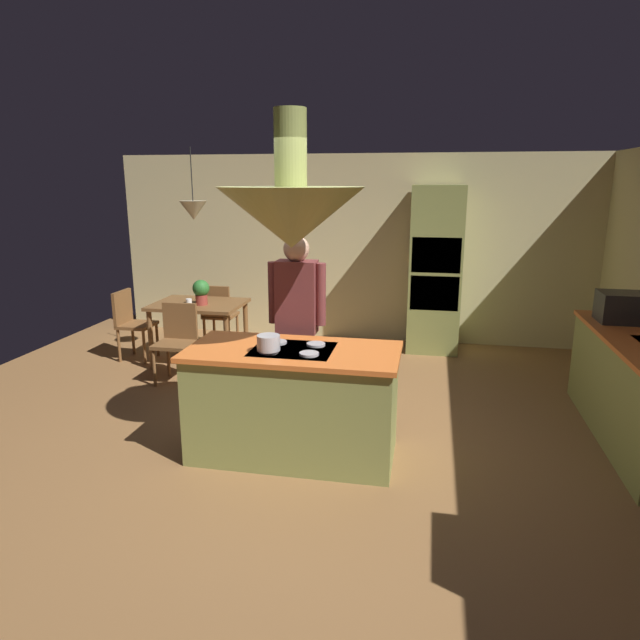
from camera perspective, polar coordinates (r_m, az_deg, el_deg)
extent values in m
plane|color=olive|center=(4.97, -2.08, -12.33)|extent=(8.16, 8.16, 0.00)
cube|color=beige|center=(7.90, 3.63, 7.24)|extent=(6.80, 0.10, 2.55)
cube|color=#8C934C|center=(4.61, -2.70, -8.59)|extent=(1.63, 0.76, 0.87)
cube|color=orange|center=(4.46, -2.77, -3.21)|extent=(1.69, 0.82, 0.04)
cube|color=black|center=(4.45, -2.77, -3.02)|extent=(0.64, 0.52, 0.01)
cylinder|color=#B2B2B7|center=(4.37, -5.22, -3.19)|extent=(0.15, 0.15, 0.02)
cylinder|color=#B2B2B7|center=(4.29, -1.11, -3.45)|extent=(0.15, 0.15, 0.02)
cylinder|color=#B2B2B7|center=(4.61, -4.32, -2.26)|extent=(0.15, 0.15, 0.02)
cylinder|color=#B2B2B7|center=(4.54, -0.41, -2.49)|extent=(0.15, 0.15, 0.02)
cube|color=#8C934C|center=(5.54, 29.71, -6.56)|extent=(0.62, 2.19, 0.87)
cube|color=#8C934C|center=(7.46, 11.61, 5.01)|extent=(0.66, 0.62, 2.15)
cube|color=black|center=(7.15, 11.70, 6.46)|extent=(0.60, 0.04, 0.44)
cube|color=black|center=(7.22, 11.52, 2.69)|extent=(0.60, 0.04, 0.44)
cube|color=brown|center=(6.96, -12.23, 1.55)|extent=(1.07, 0.81, 0.04)
cylinder|color=brown|center=(6.95, -16.78, -1.97)|extent=(0.06, 0.06, 0.72)
cylinder|color=brown|center=(6.57, -9.43, -2.48)|extent=(0.06, 0.06, 0.72)
cylinder|color=brown|center=(7.55, -14.36, -0.58)|extent=(0.06, 0.06, 0.72)
cylinder|color=brown|center=(7.19, -7.52, -0.96)|extent=(0.06, 0.06, 0.72)
cylinder|color=tan|center=(5.28, -3.23, -5.68)|extent=(0.14, 0.14, 0.85)
cylinder|color=tan|center=(5.24, -1.32, -5.82)|extent=(0.14, 0.14, 0.85)
cube|color=brown|center=(5.05, -2.36, 2.34)|extent=(0.36, 0.22, 0.66)
cylinder|color=brown|center=(5.10, -4.77, 2.79)|extent=(0.09, 0.09, 0.56)
cylinder|color=brown|center=(5.00, 0.09, 2.61)|extent=(0.09, 0.09, 0.56)
sphere|color=tan|center=(4.98, -2.41, 7.22)|extent=(0.23, 0.23, 0.23)
cone|color=#8C934C|center=(4.27, -2.94, 10.33)|extent=(1.10, 1.10, 0.45)
cylinder|color=#8C934C|center=(4.26, -3.02, 17.05)|extent=(0.24, 0.24, 0.55)
cone|color=beige|center=(6.81, -12.72, 10.79)|extent=(0.32, 0.32, 0.22)
cylinder|color=black|center=(6.80, -12.91, 14.23)|extent=(0.01, 0.01, 0.60)
cube|color=brown|center=(6.41, -14.56, -2.41)|extent=(0.40, 0.40, 0.04)
cube|color=brown|center=(6.51, -14.00, -0.12)|extent=(0.40, 0.04, 0.42)
cylinder|color=brown|center=(6.41, -16.47, -4.66)|extent=(0.04, 0.04, 0.43)
cylinder|color=brown|center=(6.26, -13.69, -4.91)|extent=(0.04, 0.04, 0.43)
cylinder|color=brown|center=(6.70, -15.13, -3.76)|extent=(0.04, 0.04, 0.43)
cylinder|color=brown|center=(6.56, -12.46, -3.99)|extent=(0.04, 0.04, 0.43)
cube|color=brown|center=(7.66, -10.05, 0.49)|extent=(0.40, 0.40, 0.04)
cube|color=brown|center=(7.45, -10.61, 1.81)|extent=(0.40, 0.04, 0.42)
cylinder|color=brown|center=(7.81, -8.37, -0.89)|extent=(0.04, 0.04, 0.43)
cylinder|color=brown|center=(7.93, -10.68, -0.76)|extent=(0.04, 0.04, 0.43)
cylinder|color=brown|center=(7.50, -9.23, -1.54)|extent=(0.04, 0.04, 0.43)
cylinder|color=brown|center=(7.63, -11.62, -1.39)|extent=(0.04, 0.04, 0.43)
cube|color=brown|center=(7.39, -18.06, -0.49)|extent=(0.40, 0.40, 0.04)
cube|color=brown|center=(7.43, -19.40, 1.22)|extent=(0.04, 0.40, 0.42)
cylinder|color=brown|center=(7.23, -17.39, -2.61)|extent=(0.04, 0.04, 0.43)
cylinder|color=brown|center=(7.51, -16.17, -1.90)|extent=(0.04, 0.04, 0.43)
cylinder|color=brown|center=(7.39, -19.71, -2.43)|extent=(0.04, 0.04, 0.43)
cylinder|color=brown|center=(7.67, -18.43, -1.74)|extent=(0.04, 0.04, 0.43)
cylinder|color=#99382D|center=(6.83, -11.92, 2.02)|extent=(0.14, 0.14, 0.12)
sphere|color=#2D722D|center=(6.80, -11.98, 3.18)|extent=(0.20, 0.20, 0.20)
cylinder|color=white|center=(6.78, -13.15, 1.73)|extent=(0.07, 0.07, 0.09)
cube|color=#232326|center=(5.98, 28.51, 1.13)|extent=(0.46, 0.36, 0.28)
cylinder|color=#B2B2B7|center=(4.35, -5.24, -2.31)|extent=(0.18, 0.18, 0.12)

